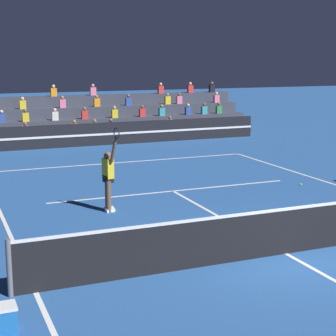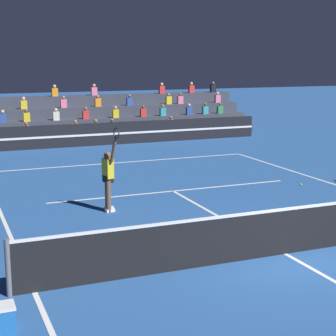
# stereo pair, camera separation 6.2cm
# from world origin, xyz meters

# --- Properties ---
(ground_plane) EXTENTS (120.00, 120.00, 0.00)m
(ground_plane) POSITION_xyz_m (0.00, 0.00, 0.00)
(ground_plane) COLOR #285699
(court_lines) EXTENTS (11.10, 23.90, 0.01)m
(court_lines) POSITION_xyz_m (0.00, 0.00, 0.00)
(court_lines) COLOR white
(court_lines) RESTS_ON ground
(tennis_net) EXTENTS (12.00, 0.10, 1.10)m
(tennis_net) POSITION_xyz_m (0.00, 0.00, 0.54)
(tennis_net) COLOR slate
(tennis_net) RESTS_ON ground
(sponsor_banner_wall) EXTENTS (18.00, 0.26, 1.10)m
(sponsor_banner_wall) POSITION_xyz_m (0.00, 16.78, 0.55)
(sponsor_banner_wall) COLOR black
(sponsor_banner_wall) RESTS_ON ground
(bleacher_stand) EXTENTS (19.24, 3.80, 2.83)m
(bleacher_stand) POSITION_xyz_m (0.01, 19.95, 0.84)
(bleacher_stand) COLOR #383D4C
(bleacher_stand) RESTS_ON ground
(tennis_player) EXTENTS (0.31, 0.99, 2.48)m
(tennis_player) POSITION_xyz_m (-2.63, 4.89, 0.99)
(tennis_player) COLOR brown
(tennis_player) RESTS_ON ground
(tennis_ball) EXTENTS (0.07, 0.07, 0.07)m
(tennis_ball) POSITION_xyz_m (4.36, 5.53, 0.03)
(tennis_ball) COLOR #C6DB33
(tennis_ball) RESTS_ON ground
(equipment_cooler) EXTENTS (0.50, 0.38, 0.45)m
(equipment_cooler) POSITION_xyz_m (-6.26, -1.34, 0.23)
(equipment_cooler) COLOR #1E66B2
(equipment_cooler) RESTS_ON ground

